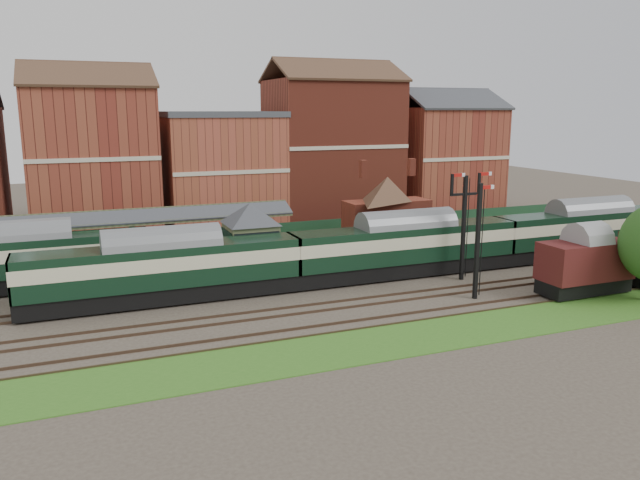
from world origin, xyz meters
name	(u,v)px	position (x,y,z in m)	size (l,w,h in m)	color
ground	(304,287)	(0.00, 0.00, 0.00)	(160.00, 160.00, 0.00)	#473D33
grass_back	(245,244)	(0.00, 16.00, 0.03)	(90.00, 4.50, 0.06)	#2D6619
grass_front	(379,342)	(0.00, -12.00, 0.03)	(90.00, 5.00, 0.06)	#2D6619
fence	(240,233)	(0.00, 18.00, 0.75)	(90.00, 0.12, 1.50)	#193823
platform	(208,258)	(-5.00, 9.75, 0.50)	(55.00, 3.40, 1.00)	#2D2D2D
signal_box	(251,240)	(-3.00, 3.25, 3.19)	(5.40, 5.40, 6.00)	#636F4F
brick_hut	(347,256)	(5.00, 3.25, 1.20)	(3.20, 2.64, 2.94)	maroon
station_building	(387,206)	(12.00, 9.75, 3.96)	(8.10, 8.10, 5.90)	maroon
canopy	(131,215)	(-11.00, 9.75, 4.58)	(26.00, 3.89, 4.08)	#495032
semaphore_bracket	(464,220)	(12.04, -2.50, 4.63)	(3.60, 0.25, 8.18)	black
semaphore_siding	(478,240)	(10.02, -7.00, 4.16)	(1.23, 0.25, 8.00)	black
town_backdrop	(220,164)	(-0.18, 25.00, 7.00)	(69.00, 10.00, 16.00)	maroon
dmu_train	(406,245)	(8.48, 0.00, 2.49)	(55.45, 2.91, 4.26)	black
platform_railcar	(16,259)	(-19.25, 6.50, 2.46)	(18.27, 2.88, 4.21)	black
goods_van_a	(585,263)	(17.70, -9.00, 2.26)	(6.59, 2.86, 4.00)	black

